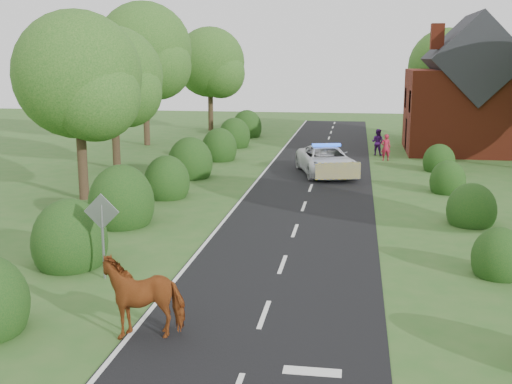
% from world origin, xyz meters
% --- Properties ---
extents(ground, '(120.00, 120.00, 0.00)m').
position_xyz_m(ground, '(0.00, 0.00, 0.00)').
color(ground, '#2F5E22').
extents(road, '(6.00, 70.00, 0.02)m').
position_xyz_m(road, '(0.00, 15.00, 0.01)').
color(road, black).
rests_on(road, ground).
extents(road_markings, '(4.96, 70.00, 0.01)m').
position_xyz_m(road_markings, '(-1.60, 12.93, 0.03)').
color(road_markings, white).
rests_on(road_markings, road).
extents(hedgerow_left, '(2.75, 50.41, 3.00)m').
position_xyz_m(hedgerow_left, '(-6.51, 11.69, 0.75)').
color(hedgerow_left, '#123A12').
rests_on(hedgerow_left, ground).
extents(hedgerow_right, '(2.10, 45.78, 2.10)m').
position_xyz_m(hedgerow_right, '(6.60, 11.21, 0.55)').
color(hedgerow_right, '#123A12').
rests_on(hedgerow_right, ground).
extents(tree_left_a, '(5.74, 5.60, 8.38)m').
position_xyz_m(tree_left_a, '(-9.75, 11.86, 5.34)').
color(tree_left_a, '#332316').
rests_on(tree_left_a, ground).
extents(tree_left_b, '(5.74, 5.60, 8.07)m').
position_xyz_m(tree_left_b, '(-11.25, 19.86, 5.04)').
color(tree_left_b, '#332316').
rests_on(tree_left_b, ground).
extents(tree_left_c, '(6.97, 6.80, 10.22)m').
position_xyz_m(tree_left_c, '(-12.70, 29.83, 6.53)').
color(tree_left_c, '#332316').
rests_on(tree_left_c, ground).
extents(tree_left_d, '(6.15, 6.00, 8.89)m').
position_xyz_m(tree_left_d, '(-10.23, 39.85, 5.64)').
color(tree_left_d, '#332316').
rests_on(tree_left_d, ground).
extents(tree_right_c, '(6.15, 6.00, 8.58)m').
position_xyz_m(tree_right_c, '(9.27, 37.85, 5.34)').
color(tree_right_c, '#332316').
rests_on(tree_right_c, ground).
extents(road_sign, '(1.06, 0.08, 2.53)m').
position_xyz_m(road_sign, '(-5.00, 2.00, 1.65)').
color(road_sign, gray).
rests_on(road_sign, ground).
extents(house, '(8.00, 7.40, 9.17)m').
position_xyz_m(house, '(9.49, 30.00, 3.79)').
color(house, maroon).
rests_on(house, ground).
extents(cow, '(2.47, 1.81, 1.57)m').
position_xyz_m(cow, '(-2.63, -1.40, 0.79)').
color(cow, maroon).
rests_on(cow, ground).
extents(police_van, '(3.95, 6.11, 1.71)m').
position_xyz_m(police_van, '(0.55, 19.89, 0.78)').
color(police_van, silver).
rests_on(police_van, ground).
extents(pedestrian_red, '(0.67, 0.50, 1.66)m').
position_xyz_m(pedestrian_red, '(3.98, 25.41, 0.83)').
color(pedestrian_red, '#A31B32').
rests_on(pedestrian_red, ground).
extents(pedestrian_purple, '(1.04, 0.95, 1.73)m').
position_xyz_m(pedestrian_purple, '(3.54, 27.56, 0.86)').
color(pedestrian_purple, '#431361').
rests_on(pedestrian_purple, ground).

